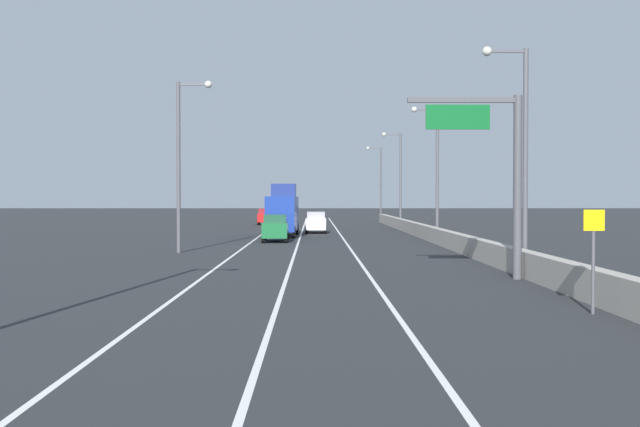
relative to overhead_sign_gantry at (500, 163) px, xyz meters
name	(u,v)px	position (x,y,z in m)	size (l,w,h in m)	color
ground_plane	(324,236)	(-6.70, 35.46, -4.73)	(320.00, 320.00, 0.00)	#26282B
lane_stripe_left	(251,242)	(-12.20, 26.46, -4.73)	(0.16, 130.00, 0.00)	silver
lane_stripe_center	(299,242)	(-8.70, 26.46, -4.73)	(0.16, 130.00, 0.00)	silver
lane_stripe_right	(346,242)	(-5.20, 26.46, -4.73)	(0.16, 130.00, 0.00)	silver
jersey_barrier_right	(475,248)	(1.34, 11.46, -4.18)	(0.60, 120.00, 1.10)	#9E998E
overhead_sign_gantry	(500,163)	(0.00, 0.00, 0.00)	(4.68, 0.36, 7.50)	#47474C
speed_advisory_sign	(593,253)	(0.44, -9.56, -2.96)	(0.60, 0.11, 3.00)	#4C4C51
lamp_post_right_second	(520,142)	(1.99, 4.43, 1.18)	(2.14, 0.44, 10.31)	#4C4C51
lamp_post_right_third	(434,164)	(1.73, 28.72, 1.18)	(2.14, 0.44, 10.31)	#4C4C51
lamp_post_right_fourth	(398,173)	(1.57, 53.01, 1.18)	(2.14, 0.44, 10.31)	#4C4C51
lamp_post_right_fifth	(379,178)	(1.51, 77.30, 1.18)	(2.14, 0.44, 10.31)	#4C4C51
lamp_post_left_mid	(183,154)	(-15.43, 15.29, 1.18)	(2.14, 0.44, 10.31)	#4C4C51
car_red_0	(265,217)	(-13.43, 62.71, -3.76)	(1.92, 4.40, 1.93)	red
car_white_1	(316,222)	(-7.34, 40.73, -3.74)	(1.98, 4.27, 1.98)	white
car_green_2	(275,228)	(-10.44, 26.81, -3.71)	(1.95, 4.39, 2.04)	#196033
box_truck	(283,212)	(-10.22, 35.00, -2.67)	(2.62, 7.86, 4.49)	navy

